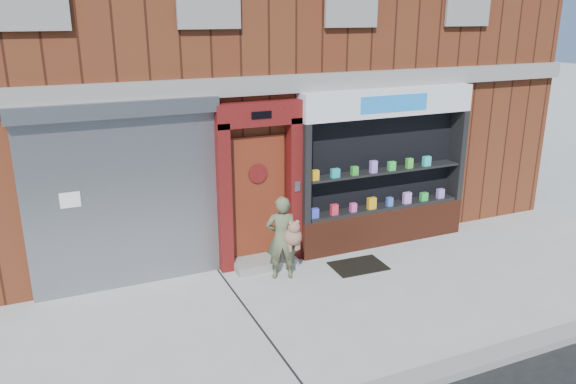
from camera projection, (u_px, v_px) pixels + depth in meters
ground at (349, 301)px, 8.76m from camera, size 80.00×80.00×0.00m
curb at (436, 374)px, 6.87m from camera, size 60.00×0.30×0.12m
building at (223, 26)px, 12.77m from camera, size 12.00×8.16×8.00m
shutter_bay at (123, 185)px, 8.76m from camera, size 3.10×0.30×3.04m
red_door_bay at (260, 185)px, 9.65m from camera, size 1.52×0.58×2.90m
pharmacy_bay at (384, 175)px, 10.60m from camera, size 3.50×0.41×3.00m
woman at (283, 237)px, 9.32m from camera, size 0.62×0.49×1.44m
doormat at (358, 266)px, 9.94m from camera, size 0.96×0.69×0.02m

